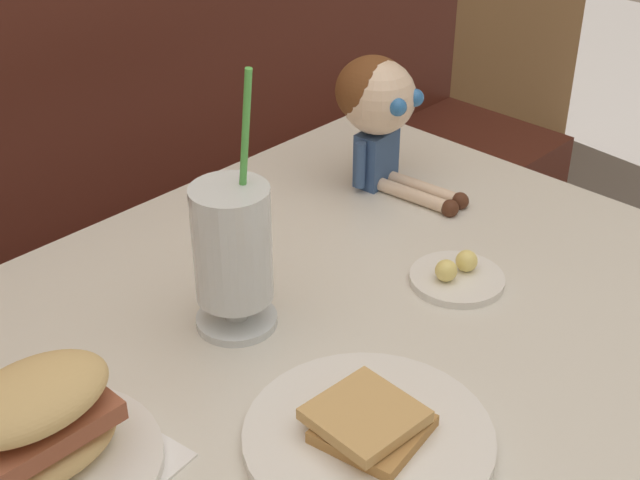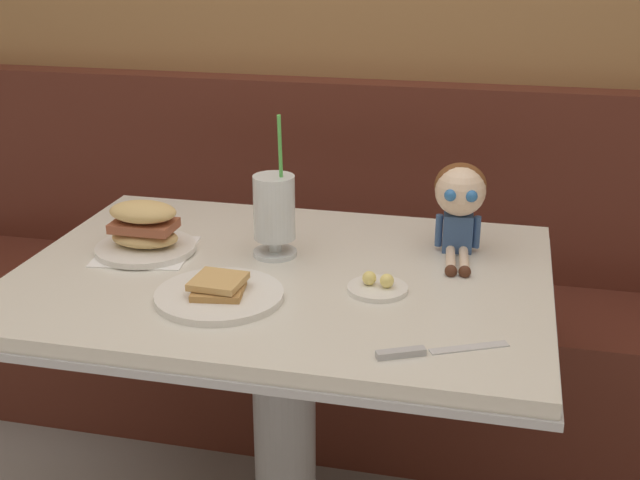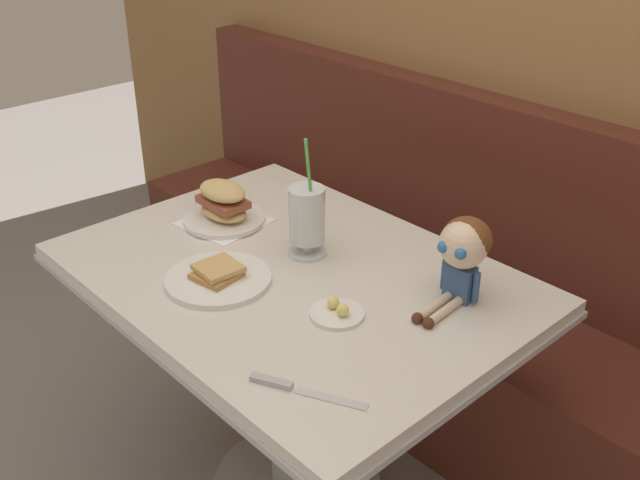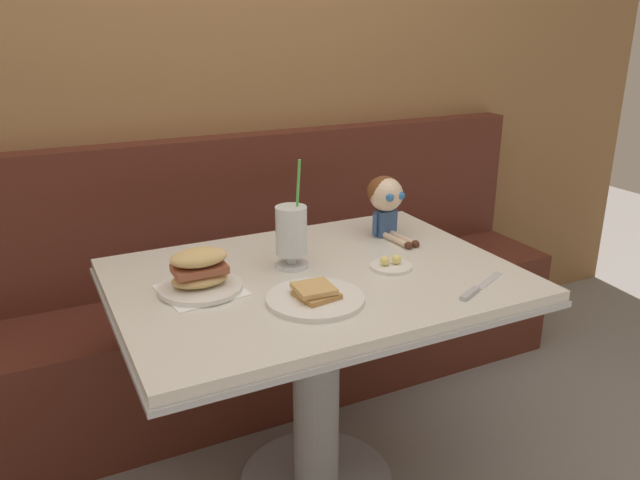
# 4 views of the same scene
# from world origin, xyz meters

# --- Properties ---
(wood_panel_wall) EXTENTS (4.40, 0.08, 2.40)m
(wood_panel_wall) POSITION_xyz_m (0.00, 1.05, 1.20)
(wood_panel_wall) COLOR olive
(wood_panel_wall) RESTS_ON ground
(booth_bench) EXTENTS (2.60, 0.48, 1.00)m
(booth_bench) POSITION_xyz_m (0.00, 0.81, 0.33)
(booth_bench) COLOR #512319
(booth_bench) RESTS_ON ground
(diner_table) EXTENTS (1.11, 0.81, 0.74)m
(diner_table) POSITION_xyz_m (0.00, 0.18, 0.54)
(diner_table) COLOR silver
(diner_table) RESTS_ON ground
(toast_plate) EXTENTS (0.25, 0.25, 0.04)m
(toast_plate) POSITION_xyz_m (-0.08, 0.02, 0.75)
(toast_plate) COLOR white
(toast_plate) RESTS_ON diner_table
(milkshake_glass) EXTENTS (0.10, 0.10, 0.32)m
(milkshake_glass) POSITION_xyz_m (-0.04, 0.26, 0.84)
(milkshake_glass) COLOR silver
(milkshake_glass) RESTS_ON diner_table
(sandwich_plate) EXTENTS (0.22, 0.22, 0.12)m
(sandwich_plate) POSITION_xyz_m (-0.32, 0.21, 0.79)
(sandwich_plate) COLOR white
(sandwich_plate) RESTS_ON diner_table
(butter_saucer) EXTENTS (0.12, 0.12, 0.04)m
(butter_saucer) POSITION_xyz_m (0.21, 0.12, 0.75)
(butter_saucer) COLOR white
(butter_saucer) RESTS_ON diner_table
(butter_knife) EXTENTS (0.22, 0.12, 0.01)m
(butter_knife) POSITION_xyz_m (0.32, -0.11, 0.74)
(butter_knife) COLOR silver
(butter_knife) RESTS_ON diner_table
(seated_doll) EXTENTS (0.12, 0.22, 0.20)m
(seated_doll) POSITION_xyz_m (0.35, 0.37, 0.87)
(seated_doll) COLOR #385689
(seated_doll) RESTS_ON diner_table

